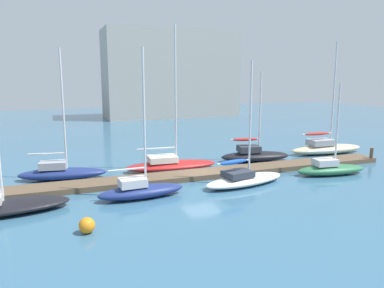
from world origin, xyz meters
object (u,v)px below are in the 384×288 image
object	(u,v)px
sailboat_6	(330,168)
sailboat_7	(326,147)
sailboat_1	(62,172)
mooring_buoy_orange	(87,225)
sailboat_5	(254,155)
sailboat_4	(244,178)
harbor_building_distant	(171,74)
sailboat_2	(141,189)
sailboat_3	(171,164)

from	to	relation	value
sailboat_6	sailboat_7	world-z (taller)	sailboat_7
sailboat_1	mooring_buoy_orange	distance (m)	9.84
sailboat_5	sailboat_7	world-z (taller)	sailboat_7
sailboat_4	harbor_building_distant	distance (m)	42.85
sailboat_7	sailboat_2	bearing A→B (deg)	-158.82
sailboat_1	sailboat_4	bearing A→B (deg)	-17.73
sailboat_3	sailboat_7	world-z (taller)	sailboat_3
sailboat_6	sailboat_7	xyz separation A→B (m)	(4.74, 6.11, 0.10)
sailboat_4	sailboat_2	bearing A→B (deg)	170.79
sailboat_3	sailboat_7	size ratio (longest dim) A/B	1.06
sailboat_2	mooring_buoy_orange	distance (m)	5.26
sailboat_3	sailboat_7	bearing A→B (deg)	6.26
sailboat_1	harbor_building_distant	world-z (taller)	harbor_building_distant
sailboat_1	sailboat_5	world-z (taller)	sailboat_1
sailboat_7	mooring_buoy_orange	world-z (taller)	sailboat_7
sailboat_2	sailboat_4	distance (m)	6.88
sailboat_3	harbor_building_distant	bearing A→B (deg)	75.62
sailboat_4	mooring_buoy_orange	size ratio (longest dim) A/B	10.84
sailboat_4	sailboat_7	bearing A→B (deg)	17.10
sailboat_1	sailboat_7	xyz separation A→B (m)	(22.88, 0.59, 0.04)
sailboat_3	harbor_building_distant	size ratio (longest dim) A/B	0.47
harbor_building_distant	sailboat_6	bearing A→B (deg)	-91.43
sailboat_2	sailboat_4	bearing A→B (deg)	-1.79
mooring_buoy_orange	sailboat_5	bearing A→B (deg)	34.78
sailboat_1	sailboat_7	bearing A→B (deg)	10.67
sailboat_1	sailboat_4	xyz separation A→B (m)	(11.07, -5.62, -0.07)
sailboat_2	mooring_buoy_orange	bearing A→B (deg)	-133.42
sailboat_1	harbor_building_distant	size ratio (longest dim) A/B	0.39
sailboat_4	sailboat_7	distance (m)	13.35
sailboat_4	harbor_building_distant	xyz separation A→B (m)	(8.11, 41.53, 6.78)
sailboat_7	harbor_building_distant	bearing A→B (deg)	98.32
harbor_building_distant	sailboat_2	bearing A→B (deg)	-109.77
sailboat_1	harbor_building_distant	distance (m)	41.26
sailboat_4	sailboat_5	world-z (taller)	sailboat_4
sailboat_1	sailboat_3	xyz separation A→B (m)	(7.76, -0.23, -0.04)
sailboat_4	sailboat_7	xyz separation A→B (m)	(11.81, 6.21, 0.11)
sailboat_6	harbor_building_distant	world-z (taller)	harbor_building_distant
sailboat_6	mooring_buoy_orange	xyz separation A→B (m)	(-17.35, -4.29, -0.11)
sailboat_3	mooring_buoy_orange	xyz separation A→B (m)	(-6.97, -9.58, -0.14)
sailboat_1	sailboat_7	world-z (taller)	sailboat_7
sailboat_2	sailboat_7	distance (m)	19.75
sailboat_6	mooring_buoy_orange	distance (m)	17.87
sailboat_1	mooring_buoy_orange	xyz separation A→B (m)	(0.79, -9.81, -0.18)
sailboat_1	sailboat_3	bearing A→B (deg)	7.48
mooring_buoy_orange	harbor_building_distant	bearing A→B (deg)	68.09
sailboat_4	mooring_buoy_orange	distance (m)	11.10
sailboat_5	mooring_buoy_orange	xyz separation A→B (m)	(-14.42, -10.01, -0.18)
sailboat_1	sailboat_4	size ratio (longest dim) A/B	1.11
sailboat_5	sailboat_6	world-z (taller)	sailboat_5
sailboat_5	sailboat_6	bearing A→B (deg)	-52.25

